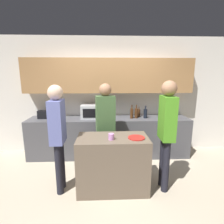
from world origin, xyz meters
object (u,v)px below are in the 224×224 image
bottle_1 (136,113)px  person_left (167,127)px  toaster (44,114)px  bottle_2 (139,113)px  bottle_3 (145,113)px  person_right (105,121)px  plate_on_island (136,138)px  cup_0 (111,137)px  potted_plant (163,109)px  microwave (93,111)px  person_center (58,130)px  bottle_0 (132,113)px

bottle_1 → person_left: person_left is taller
toaster → bottle_2: (2.15, 0.07, 0.00)m
bottle_3 → person_right: bearing=-143.3°
bottle_2 → toaster: bearing=-178.3°
toaster → plate_on_island: bearing=-36.3°
plate_on_island → person_left: bearing=3.8°
bottle_1 → plate_on_island: bearing=-99.9°
cup_0 → person_right: 0.66m
person_left → potted_plant: bearing=-14.8°
microwave → bottle_3: microwave is taller
toaster → plate_on_island: size_ratio=1.00×
bottle_2 → person_center: size_ratio=0.14×
cup_0 → toaster: bearing=136.2°
cup_0 → person_center: size_ratio=0.05×
bottle_1 → microwave: bearing=176.2°
person_left → person_center: size_ratio=1.03×
bottle_0 → person_center: 1.80m
bottle_1 → person_center: size_ratio=0.18×
microwave → bottle_3: size_ratio=1.85×
plate_on_island → cup_0: cup_0 is taller
potted_plant → person_left: 1.37m
bottle_1 → cup_0: bottle_1 is taller
bottle_0 → potted_plant: bearing=6.4°
bottle_1 → cup_0: (-0.61, -1.33, -0.07)m
bottle_1 → bottle_3: bearing=-0.9°
bottle_0 → cup_0: bearing=-111.2°
bottle_1 → person_left: (0.25, -1.25, 0.06)m
bottle_0 → person_left: person_left is taller
person_center → person_right: (0.73, 0.56, -0.01)m
toaster → cup_0: bearing=-43.8°
toaster → person_left: bearing=-29.7°
microwave → potted_plant: potted_plant is taller
bottle_3 → bottle_1: bearing=179.1°
plate_on_island → microwave: bearing=119.1°
bottle_2 → cup_0: 1.62m
person_center → toaster: bearing=-154.7°
plate_on_island → person_right: person_right is taller
potted_plant → bottle_3: size_ratio=1.40×
toaster → bottle_0: bearing=-2.5°
plate_on_island → cup_0: size_ratio=2.82×
bottle_0 → person_right: (-0.59, -0.66, 0.01)m
person_center → person_right: size_ratio=1.00×
bottle_0 → bottle_2: 0.24m
toaster → bottle_1: size_ratio=0.85×
bottle_3 → person_left: 1.25m
toaster → bottle_3: bearing=-1.8°
microwave → potted_plant: bearing=0.1°
plate_on_island → person_center: 1.21m
cup_0 → person_center: (-0.81, 0.09, 0.08)m
toaster → plate_on_island: toaster is taller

